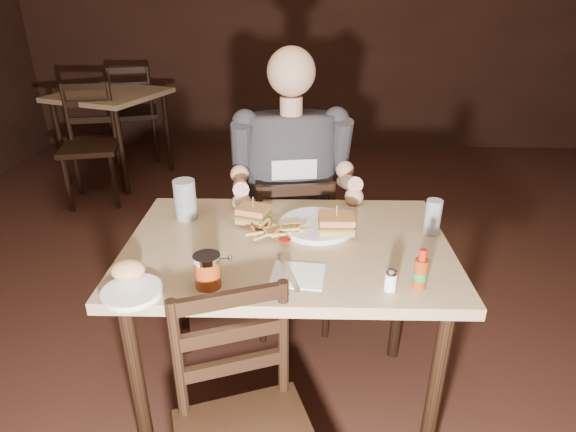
{
  "coord_description": "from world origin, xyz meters",
  "views": [
    {
      "loc": [
        -0.21,
        -1.61,
        1.59
      ],
      "look_at": [
        -0.25,
        -0.07,
        0.85
      ],
      "focal_mm": 30.0,
      "sensor_mm": 36.0,
      "label": 1
    }
  ],
  "objects_px": {
    "main_table": "(288,264)",
    "hot_sauce": "(421,269)",
    "glass_right": "(433,217)",
    "diner": "(292,160)",
    "side_plate": "(132,293)",
    "bg_table": "(111,103)",
    "syrup_dispenser": "(208,271)",
    "bg_chair_near": "(90,147)",
    "glass_left": "(185,200)",
    "dinner_plate": "(317,226)",
    "bg_chair_far": "(134,113)",
    "chair_far": "(291,250)"
  },
  "relations": [
    {
      "from": "main_table",
      "to": "hot_sauce",
      "type": "distance_m",
      "value": 0.51
    },
    {
      "from": "glass_right",
      "to": "hot_sauce",
      "type": "relative_size",
      "value": 1.02
    },
    {
      "from": "diner",
      "to": "side_plate",
      "type": "bearing_deg",
      "value": -126.52
    },
    {
      "from": "bg_table",
      "to": "syrup_dispenser",
      "type": "xyz_separation_m",
      "value": [
        1.37,
        -2.9,
        0.14
      ]
    },
    {
      "from": "bg_table",
      "to": "bg_chair_near",
      "type": "distance_m",
      "value": 0.59
    },
    {
      "from": "glass_left",
      "to": "glass_right",
      "type": "relative_size",
      "value": 1.18
    },
    {
      "from": "dinner_plate",
      "to": "side_plate",
      "type": "xyz_separation_m",
      "value": [
        -0.56,
        -0.45,
        -0.0
      ]
    },
    {
      "from": "glass_right",
      "to": "syrup_dispenser",
      "type": "bearing_deg",
      "value": -154.37
    },
    {
      "from": "main_table",
      "to": "bg_chair_near",
      "type": "height_order",
      "value": "bg_chair_near"
    },
    {
      "from": "main_table",
      "to": "glass_right",
      "type": "relative_size",
      "value": 8.6
    },
    {
      "from": "glass_left",
      "to": "side_plate",
      "type": "xyz_separation_m",
      "value": [
        -0.05,
        -0.52,
        -0.07
      ]
    },
    {
      "from": "hot_sauce",
      "to": "syrup_dispenser",
      "type": "height_order",
      "value": "hot_sauce"
    },
    {
      "from": "bg_chair_near",
      "to": "glass_left",
      "type": "distance_m",
      "value": 2.27
    },
    {
      "from": "main_table",
      "to": "glass_left",
      "type": "relative_size",
      "value": 7.28
    },
    {
      "from": "main_table",
      "to": "bg_chair_far",
      "type": "relative_size",
      "value": 1.23
    },
    {
      "from": "main_table",
      "to": "side_plate",
      "type": "bearing_deg",
      "value": -143.35
    },
    {
      "from": "glass_left",
      "to": "hot_sauce",
      "type": "bearing_deg",
      "value": -29.77
    },
    {
      "from": "chair_far",
      "to": "side_plate",
      "type": "distance_m",
      "value": 1.06
    },
    {
      "from": "syrup_dispenser",
      "to": "glass_right",
      "type": "bearing_deg",
      "value": 25.46
    },
    {
      "from": "side_plate",
      "to": "glass_left",
      "type": "bearing_deg",
      "value": 84.76
    },
    {
      "from": "bg_chair_near",
      "to": "side_plate",
      "type": "bearing_deg",
      "value": -76.07
    },
    {
      "from": "bg_chair_near",
      "to": "glass_left",
      "type": "height_order",
      "value": "glass_left"
    },
    {
      "from": "diner",
      "to": "side_plate",
      "type": "relative_size",
      "value": 5.43
    },
    {
      "from": "dinner_plate",
      "to": "glass_left",
      "type": "bearing_deg",
      "value": 171.93
    },
    {
      "from": "bg_chair_far",
      "to": "syrup_dispenser",
      "type": "height_order",
      "value": "bg_chair_far"
    },
    {
      "from": "hot_sauce",
      "to": "syrup_dispenser",
      "type": "distance_m",
      "value": 0.63
    },
    {
      "from": "bg_table",
      "to": "bg_chair_near",
      "type": "xyz_separation_m",
      "value": [
        0.0,
        -0.55,
        -0.22
      ]
    },
    {
      "from": "chair_far",
      "to": "glass_left",
      "type": "bearing_deg",
      "value": 34.85
    },
    {
      "from": "bg_chair_far",
      "to": "glass_left",
      "type": "relative_size",
      "value": 5.92
    },
    {
      "from": "bg_table",
      "to": "chair_far",
      "type": "xyz_separation_m",
      "value": [
        1.6,
        -2.06,
        -0.26
      ]
    },
    {
      "from": "glass_left",
      "to": "glass_right",
      "type": "xyz_separation_m",
      "value": [
        0.92,
        -0.11,
        -0.01
      ]
    },
    {
      "from": "diner",
      "to": "bg_chair_far",
      "type": "bearing_deg",
      "value": 112.78
    },
    {
      "from": "main_table",
      "to": "hot_sauce",
      "type": "bearing_deg",
      "value": -33.91
    },
    {
      "from": "bg_chair_near",
      "to": "dinner_plate",
      "type": "xyz_separation_m",
      "value": [
        1.71,
        -1.95,
        0.32
      ]
    },
    {
      "from": "bg_table",
      "to": "side_plate",
      "type": "distance_m",
      "value": 3.17
    },
    {
      "from": "syrup_dispenser",
      "to": "dinner_plate",
      "type": "bearing_deg",
      "value": 49.15
    },
    {
      "from": "main_table",
      "to": "syrup_dispenser",
      "type": "bearing_deg",
      "value": -129.67
    },
    {
      "from": "diner",
      "to": "glass_right",
      "type": "distance_m",
      "value": 0.68
    },
    {
      "from": "syrup_dispenser",
      "to": "bg_chair_near",
      "type": "bearing_deg",
      "value": 120.07
    },
    {
      "from": "main_table",
      "to": "dinner_plate",
      "type": "distance_m",
      "value": 0.19
    },
    {
      "from": "dinner_plate",
      "to": "hot_sauce",
      "type": "xyz_separation_m",
      "value": [
        0.29,
        -0.39,
        0.06
      ]
    },
    {
      "from": "glass_right",
      "to": "side_plate",
      "type": "relative_size",
      "value": 0.77
    },
    {
      "from": "main_table",
      "to": "diner",
      "type": "distance_m",
      "value": 0.56
    },
    {
      "from": "glass_left",
      "to": "dinner_plate",
      "type": "bearing_deg",
      "value": -8.07
    },
    {
      "from": "bg_table",
      "to": "diner",
      "type": "bearing_deg",
      "value": -52.65
    },
    {
      "from": "diner",
      "to": "side_plate",
      "type": "height_order",
      "value": "diner"
    },
    {
      "from": "bg_table",
      "to": "dinner_plate",
      "type": "xyz_separation_m",
      "value": [
        1.71,
        -2.5,
        0.1
      ]
    },
    {
      "from": "chair_far",
      "to": "side_plate",
      "type": "height_order",
      "value": "chair_far"
    },
    {
      "from": "main_table",
      "to": "dinner_plate",
      "type": "relative_size",
      "value": 4.09
    },
    {
      "from": "hot_sauce",
      "to": "chair_far",
      "type": "bearing_deg",
      "value": 115.85
    }
  ]
}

